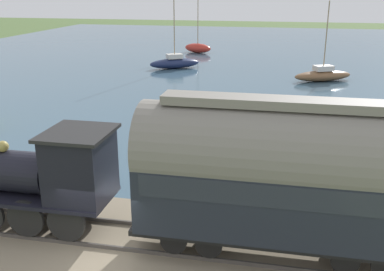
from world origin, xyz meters
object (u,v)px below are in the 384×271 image
at_px(steam_locomotive, 44,173).
at_px(sailboat_brown, 323,75).
at_px(rowboat_far_out, 214,129).
at_px(sailboat_red, 198,48).
at_px(sailboat_navy, 175,62).
at_px(rowboat_off_pier, 104,178).
at_px(passenger_coach, 280,173).

bearing_deg(steam_locomotive, sailboat_brown, -19.57).
bearing_deg(rowboat_far_out, sailboat_red, 19.78).
height_order(sailboat_brown, sailboat_navy, sailboat_navy).
bearing_deg(rowboat_off_pier, sailboat_red, 62.97).
xyz_separation_m(sailboat_brown, rowboat_off_pier, (-24.12, 10.54, -0.36)).
height_order(sailboat_navy, rowboat_off_pier, sailboat_navy).
xyz_separation_m(steam_locomotive, sailboat_brown, (29.06, -10.33, -1.98)).
bearing_deg(sailboat_navy, sailboat_red, -31.82).
relative_size(sailboat_red, rowboat_far_out, 4.01).
relative_size(steam_locomotive, sailboat_red, 0.67).
bearing_deg(sailboat_brown, rowboat_off_pier, 129.82).
xyz_separation_m(steam_locomotive, rowboat_far_out, (12.69, -3.28, -2.33)).
xyz_separation_m(passenger_coach, sailboat_red, (44.21, 10.86, -2.51)).
xyz_separation_m(sailboat_red, rowboat_off_pier, (-39.27, -3.58, -0.45)).
height_order(passenger_coach, rowboat_far_out, passenger_coach).
height_order(steam_locomotive, rowboat_off_pier, steam_locomotive).
bearing_deg(rowboat_off_pier, passenger_coach, -66.40).
height_order(passenger_coach, sailboat_red, sailboat_red).
bearing_deg(sailboat_brown, sailboat_navy, 49.34).
relative_size(sailboat_navy, rowboat_off_pier, 3.87).
distance_m(sailboat_brown, sailboat_navy, 14.70).
relative_size(steam_locomotive, rowboat_far_out, 2.67).
distance_m(passenger_coach, sailboat_red, 45.59).
xyz_separation_m(sailboat_navy, rowboat_far_out, (-19.95, -7.22, -0.41)).
height_order(passenger_coach, sailboat_brown, sailboat_brown).
relative_size(passenger_coach, sailboat_navy, 0.90).
bearing_deg(sailboat_brown, steam_locomotive, 133.86).
xyz_separation_m(passenger_coach, rowboat_off_pier, (4.94, 7.28, -2.95)).
distance_m(sailboat_navy, rowboat_off_pier, 27.95).
relative_size(steam_locomotive, passenger_coach, 0.67).
relative_size(sailboat_navy, rowboat_far_out, 4.42).
distance_m(steam_locomotive, sailboat_brown, 30.90).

